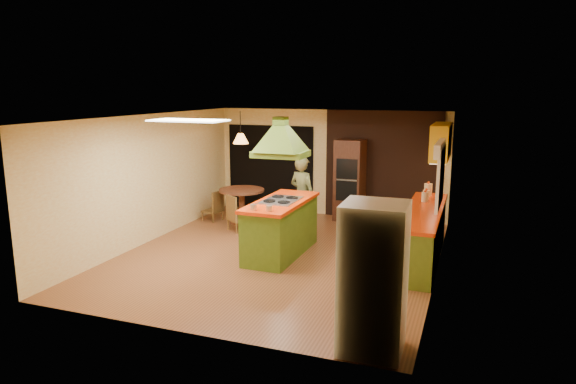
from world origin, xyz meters
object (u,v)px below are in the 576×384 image
at_px(kitchen_island, 281,227).
at_px(canister_large, 428,189).
at_px(refrigerator, 373,278).
at_px(dining_table, 242,199).
at_px(wall_oven, 350,180).
at_px(man, 302,196).

distance_m(kitchen_island, canister_large, 3.06).
xyz_separation_m(refrigerator, canister_large, (0.17, 4.74, 0.16)).
relative_size(kitchen_island, canister_large, 8.87).
xyz_separation_m(dining_table, canister_large, (4.06, -0.02, 0.50)).
relative_size(wall_oven, dining_table, 1.82).
bearing_deg(refrigerator, wall_oven, 104.78).
relative_size(kitchen_island, refrigerator, 1.16).
xyz_separation_m(kitchen_island, canister_large, (2.41, 1.82, 0.53)).
bearing_deg(wall_oven, man, -108.24).
relative_size(man, dining_table, 1.62).
relative_size(kitchen_island, dining_table, 2.00).
height_order(kitchen_island, dining_table, kitchen_island).
xyz_separation_m(kitchen_island, dining_table, (-1.65, 1.84, 0.03)).
relative_size(man, wall_oven, 0.89).
height_order(kitchen_island, refrigerator, refrigerator).
bearing_deg(kitchen_island, refrigerator, -51.35).
distance_m(wall_oven, canister_large, 2.13).
bearing_deg(canister_large, wall_oven, 149.51).
height_order(refrigerator, wall_oven, wall_oven).
height_order(refrigerator, dining_table, refrigerator).
distance_m(wall_oven, dining_table, 2.50).
height_order(man, refrigerator, refrigerator).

